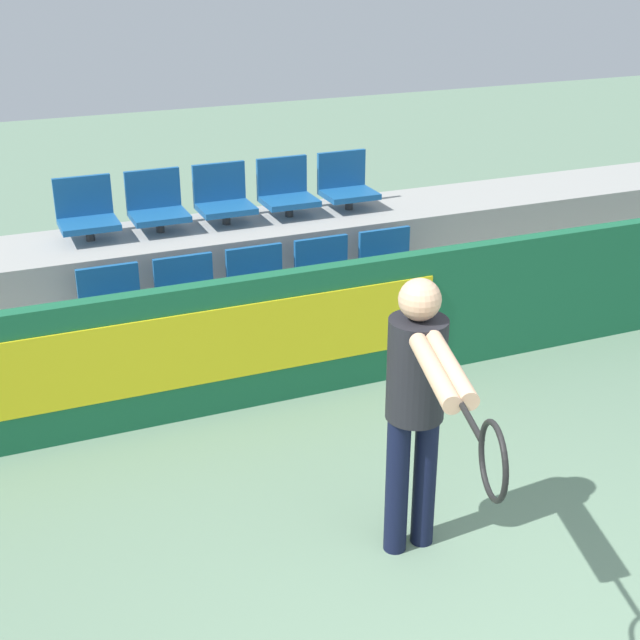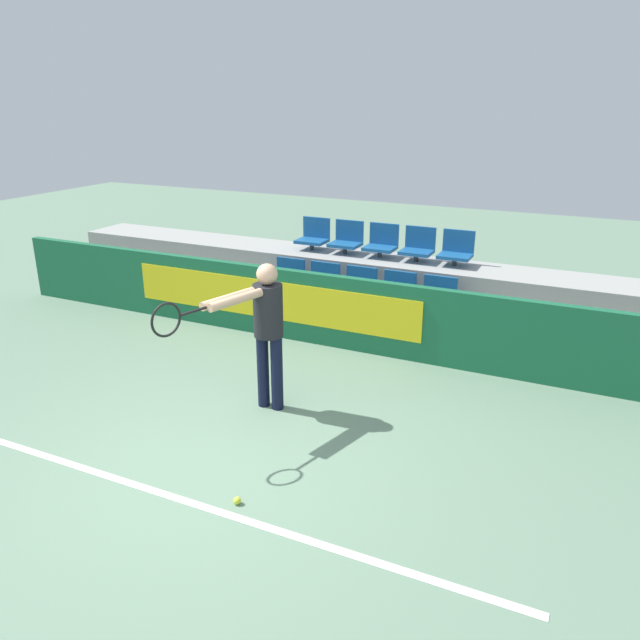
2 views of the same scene
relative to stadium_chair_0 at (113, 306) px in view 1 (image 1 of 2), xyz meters
name	(u,v)px [view 1 (image 1 of 2)]	position (x,y,z in m)	size (l,w,h in m)	color
barrier_wall	(284,336)	(1.12, -0.64, -0.17)	(11.21, 0.14, 1.00)	#19603D
bleacher_tier_front	(265,341)	(1.15, -0.11, -0.44)	(10.81, 0.90, 0.46)	#9E9E99
bleacher_tier_middle	(230,276)	(1.15, 0.78, -0.21)	(10.81, 0.90, 0.92)	#9E9E99
stadium_chair_0	(113,306)	(0.00, 0.00, 0.00)	(0.46, 0.39, 0.49)	#333333
stadium_chair_1	(188,295)	(0.57, 0.00, 0.00)	(0.46, 0.39, 0.49)	#333333
stadium_chair_2	(259,284)	(1.15, 0.00, 0.00)	(0.46, 0.39, 0.49)	#333333
stadium_chair_3	(326,275)	(1.72, 0.00, 0.00)	(0.46, 0.39, 0.49)	#333333
stadium_chair_4	(389,265)	(2.29, 0.00, 0.00)	(0.46, 0.39, 0.49)	#333333
stadium_chair_5	(87,214)	(0.00, 0.90, 0.46)	(0.46, 0.39, 0.49)	#333333
stadium_chair_6	(157,206)	(0.57, 0.90, 0.46)	(0.46, 0.39, 0.49)	#333333
stadium_chair_7	(223,198)	(1.15, 0.90, 0.46)	(0.46, 0.39, 0.49)	#333333
stadium_chair_8	(286,191)	(1.72, 0.90, 0.46)	(0.46, 0.39, 0.49)	#333333
stadium_chair_9	(346,185)	(2.29, 0.90, 0.46)	(0.46, 0.39, 0.49)	#333333
tennis_player	(419,396)	(1.12, -2.64, 0.34)	(0.55, 1.54, 1.63)	black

